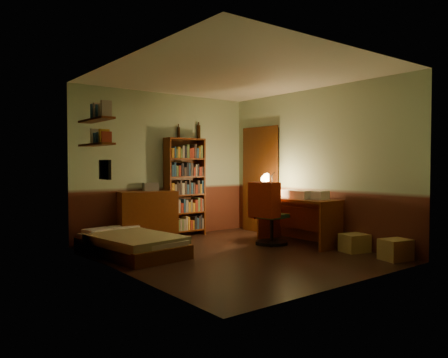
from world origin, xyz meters
TOP-DOWN VIEW (x-y plane):
  - floor at (0.00, 0.00)m, footprint 3.50×4.00m
  - ceiling at (0.00, 0.00)m, footprint 3.50×4.00m
  - wall_back at (0.00, 2.01)m, footprint 3.50×0.02m
  - wall_left at (-1.76, 0.00)m, footprint 0.02×4.00m
  - wall_right at (1.76, 0.00)m, footprint 0.02×4.00m
  - wall_front at (0.00, -2.01)m, footprint 3.50×0.02m
  - doorway at (1.72, 1.30)m, footprint 0.06×0.90m
  - door_trim at (1.69, 1.30)m, footprint 0.02×0.98m
  - bed at (-1.19, 0.95)m, footprint 1.08×1.81m
  - dresser at (-0.49, 1.76)m, footprint 1.04×0.66m
  - mini_stereo at (-0.36, 1.89)m, footprint 0.30×0.26m
  - bookshelf at (0.33, 1.85)m, footprint 0.77×0.24m
  - bottle_left at (0.26, 1.96)m, footprint 0.06×0.06m
  - bottle_right at (0.71, 1.96)m, footprint 0.09×0.09m
  - desk at (1.39, 0.03)m, footprint 0.61×1.42m
  - paper_stack at (1.42, 0.24)m, footprint 0.33×0.38m
  - desk_lamp at (1.47, 0.74)m, footprint 0.20×0.20m
  - office_chair at (1.00, 0.26)m, footprint 0.55×0.50m
  - red_jacket at (0.76, 0.17)m, footprint 0.42×0.54m
  - wall_shelf_lower at (-1.64, 1.10)m, footprint 0.20×0.90m
  - wall_shelf_upper at (-1.64, 1.10)m, footprint 0.20×0.90m
  - framed_picture at (-1.72, 0.60)m, footprint 0.04×0.32m
  - cardboard_box_a at (1.53, -1.64)m, footprint 0.44×0.39m
  - cardboard_box_b at (1.56, -0.95)m, footprint 0.45×0.40m

SIDE VIEW (x-z plane):
  - floor at x=0.00m, z-range -0.02..0.00m
  - cardboard_box_b at x=1.56m, z-range 0.00..0.27m
  - cardboard_box_a at x=1.53m, z-range 0.00..0.29m
  - bed at x=-1.19m, z-range 0.00..0.51m
  - desk at x=1.39m, z-range 0.00..0.76m
  - dresser at x=-0.49m, z-range 0.00..0.86m
  - office_chair at x=1.00m, z-range 0.00..0.97m
  - paper_stack at x=1.42m, z-range 0.76..0.89m
  - bookshelf at x=0.33m, z-range 0.00..1.80m
  - mini_stereo at x=-0.36m, z-range 0.86..1.00m
  - doorway at x=1.72m, z-range 0.00..2.00m
  - door_trim at x=1.69m, z-range -0.04..2.04m
  - desk_lamp at x=1.47m, z-range 0.76..1.38m
  - red_jacket at x=0.76m, z-range 0.97..1.53m
  - framed_picture at x=-1.72m, z-range 1.12..1.38m
  - wall_back at x=0.00m, z-range 0.00..2.60m
  - wall_left at x=-1.76m, z-range 0.00..2.60m
  - wall_right at x=1.76m, z-range 0.00..2.60m
  - wall_front at x=0.00m, z-range 0.00..2.60m
  - wall_shelf_lower at x=-1.64m, z-range 1.59..1.61m
  - bottle_left at x=0.26m, z-range 1.80..2.00m
  - bottle_right at x=0.71m, z-range 1.80..2.06m
  - wall_shelf_upper at x=-1.64m, z-range 1.94..1.96m
  - ceiling at x=0.00m, z-range 2.60..2.62m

